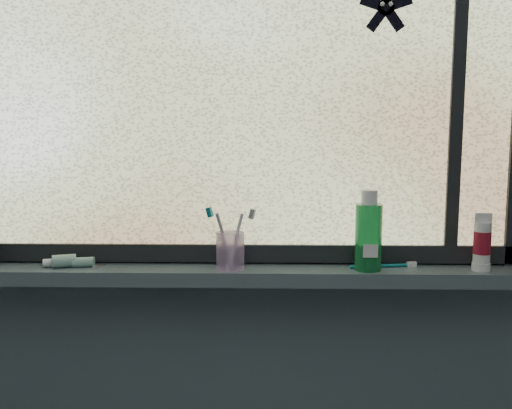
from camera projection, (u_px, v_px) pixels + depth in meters
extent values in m
cube|color=#9EA3A8|center=(237.00, 182.00, 1.62)|extent=(3.00, 0.01, 2.50)
cube|color=#44545B|center=(236.00, 274.00, 1.58)|extent=(1.62, 0.14, 0.04)
cube|color=silver|center=(236.00, 81.00, 1.56)|extent=(1.50, 0.01, 1.00)
cube|color=black|center=(237.00, 253.00, 1.62)|extent=(1.60, 0.03, 0.05)
cube|color=black|center=(457.00, 80.00, 1.54)|extent=(0.03, 0.03, 1.00)
cylinder|color=#CFA8DF|center=(230.00, 251.00, 1.55)|extent=(0.09, 0.09, 0.10)
cylinder|color=#1C9145|center=(369.00, 230.00, 1.53)|extent=(0.07, 0.07, 0.18)
cylinder|color=silver|center=(482.00, 240.00, 1.53)|extent=(0.05, 0.05, 0.11)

